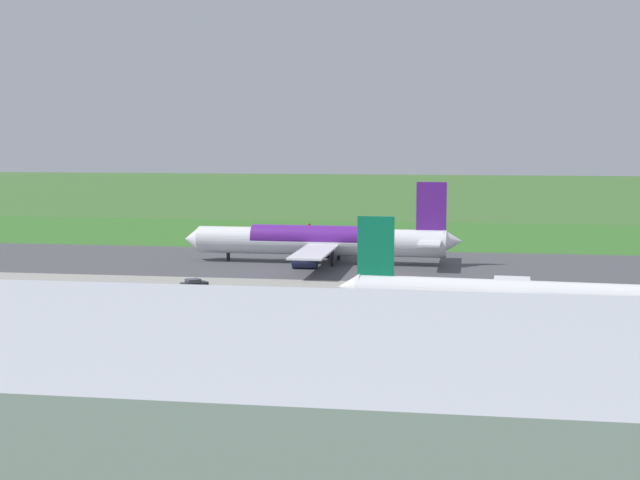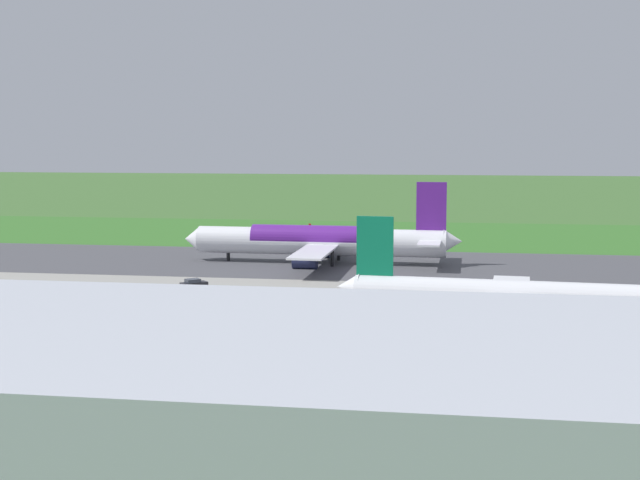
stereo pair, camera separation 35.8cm
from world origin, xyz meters
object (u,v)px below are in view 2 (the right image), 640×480
at_px(airliner_parked_mid, 514,297).
at_px(no_stopping_sign, 310,228).
at_px(terminal_building, 62,480).
at_px(traffic_cone_orange, 288,234).
at_px(airliner_main, 322,241).
at_px(service_car_followme, 194,284).

xyz_separation_m(airliner_parked_mid, no_stopping_sign, (42.87, -98.05, -2.04)).
height_order(terminal_building, traffic_cone_orange, terminal_building).
xyz_separation_m(airliner_main, airliner_parked_mid, (-32.73, 51.24, -0.60)).
relative_size(airliner_parked_mid, traffic_cone_orange, 85.72).
height_order(airliner_parked_mid, traffic_cone_orange, airliner_parked_mid).
bearing_deg(traffic_cone_orange, service_car_followme, 89.53).
relative_size(terminal_building, no_stopping_sign, 46.60).
height_order(no_stopping_sign, traffic_cone_orange, no_stopping_sign).
distance_m(airliner_parked_mid, terminal_building, 79.37).
bearing_deg(no_stopping_sign, airliner_main, 102.23).
relative_size(airliner_main, service_car_followme, 12.35).
distance_m(service_car_followme, no_stopping_sign, 78.10).
xyz_separation_m(service_car_followme, no_stopping_sign, (-5.87, -77.87, 0.88)).
relative_size(terminal_building, service_car_followme, 31.15).
distance_m(airliner_parked_mid, service_car_followme, 52.83).
distance_m(terminal_building, traffic_cone_orange, 173.63).
distance_m(airliner_main, service_car_followme, 35.13).
distance_m(airliner_main, traffic_cone_orange, 48.57).
relative_size(airliner_main, traffic_cone_orange, 98.23).
distance_m(airliner_main, airliner_parked_mid, 60.81).
relative_size(airliner_parked_mid, no_stopping_sign, 16.12).
bearing_deg(airliner_parked_mid, airliner_main, -57.44).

